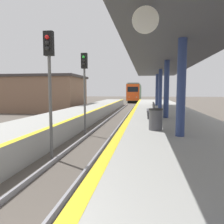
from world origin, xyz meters
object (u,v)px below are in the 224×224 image
bench (152,110)px  train (135,92)px  signal_near (49,72)px  signal_mid (84,79)px  trash_bin (156,119)px

bench → train: bearing=94.0°
train → signal_near: signal_near is taller
train → bench: bearing=-86.0°
train → signal_mid: bearing=-91.3°
trash_bin → bench: (-0.05, 4.22, 0.04)m
train → trash_bin: size_ratio=22.39×
signal_near → signal_mid: same height
trash_bin → bench: 4.22m
signal_mid → bench: (3.99, 0.68, -1.86)m
train → trash_bin: train is taller
trash_bin → train: bearing=93.7°
signal_near → trash_bin: signal_near is taller
signal_mid → train: bearing=88.7°
train → signal_near: 48.02m
train → trash_bin: 46.84m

